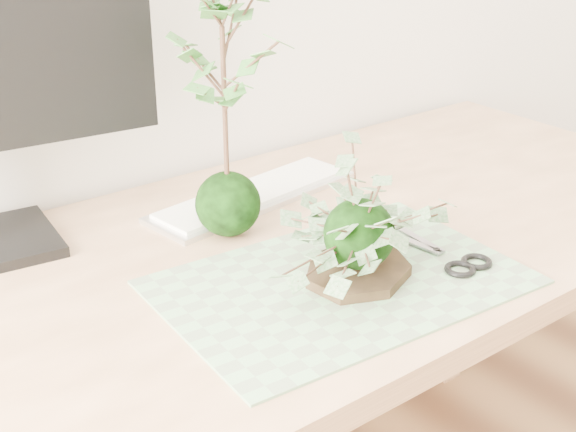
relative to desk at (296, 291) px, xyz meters
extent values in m
cube|color=tan|center=(0.00, 0.00, 0.07)|extent=(1.60, 0.70, 0.04)
cube|color=tan|center=(0.74, 0.29, -0.30)|extent=(0.06, 0.06, 0.70)
cube|color=gray|center=(-0.03, -0.14, 0.09)|extent=(0.52, 0.36, 0.00)
cylinder|color=black|center=(0.00, -0.14, 0.10)|extent=(0.23, 0.23, 0.01)
sphere|color=black|center=(0.00, -0.14, 0.16)|extent=(0.10, 0.10, 0.10)
sphere|color=black|center=(-0.07, 0.09, 0.14)|extent=(0.10, 0.10, 0.10)
cylinder|color=#3D271A|center=(-0.07, 0.09, 0.29)|extent=(0.01, 0.01, 0.25)
cube|color=silver|center=(0.04, 0.18, 0.09)|extent=(0.42, 0.17, 0.01)
cube|color=white|center=(0.04, 0.18, 0.10)|extent=(0.38, 0.15, 0.01)
cube|color=gray|center=(0.13, -0.12, 0.09)|extent=(0.03, 0.11, 0.00)
cube|color=gray|center=(0.14, -0.12, 0.09)|extent=(0.02, 0.11, 0.00)
torus|color=black|center=(0.12, -0.23, 0.10)|extent=(0.05, 0.05, 0.01)
torus|color=black|center=(0.16, -0.23, 0.10)|extent=(0.05, 0.05, 0.01)
camera|label=1|loc=(-0.69, -0.87, 0.64)|focal=50.00mm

